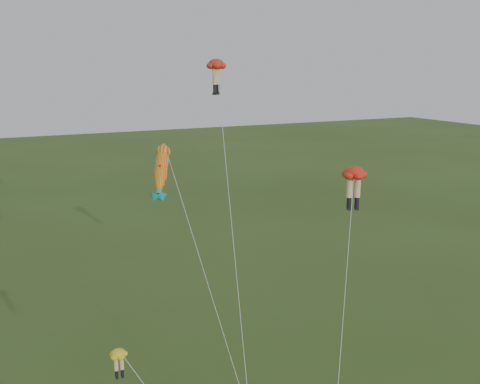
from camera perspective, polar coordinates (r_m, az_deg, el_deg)
name	(u,v)px	position (r m, az deg, el deg)	size (l,w,h in m)	color
legs_kite_red_high	(217,75)	(34.01, -2.49, 12.40)	(4.30, 13.32, 20.94)	red
legs_kite_red_mid	(354,179)	(33.09, 12.06, 1.39)	(7.30, 8.45, 14.60)	red
legs_kite_yellow	(126,366)	(26.42, -12.03, -17.69)	(5.04, 5.15, 7.78)	yellow
fish_kite	(162,169)	(31.69, -8.31, 2.49)	(3.37, 10.76, 16.25)	gold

